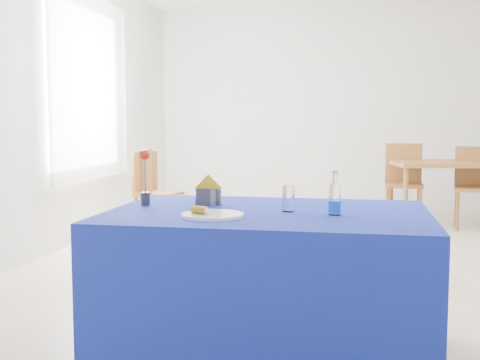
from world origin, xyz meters
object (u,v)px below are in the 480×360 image
Objects in this scene: water_bottle at (335,200)px; plate at (213,215)px; chair_win_a at (157,191)px; oak_table at (451,168)px; chair_win_b at (152,187)px; chair_bg_left at (404,178)px; chair_bg_right at (474,181)px; blue_table at (268,284)px.

plate is at bearing -163.52° from water_bottle.
water_bottle is 0.23× the size of chair_win_a.
water_bottle is (0.57, 0.17, 0.06)m from plate.
water_bottle reaches higher than oak_table.
chair_win_b is at bearing 113.51° from plate.
chair_bg_left is 1.03× the size of chair_bg_right.
chair_win_a is (-3.19, -1.69, 0.01)m from chair_bg_right.
blue_table is at bearing -106.29° from chair_bg_right.
water_bottle reaches higher than plate.
plate is 0.21× the size of oak_table.
chair_bg_left is (1.23, 4.58, -0.22)m from plate.
blue_table is 1.69× the size of chair_win_a.
water_bottle is at bearing 16.48° from plate.
oak_table is 0.30m from chair_bg_right.
chair_bg_right is (1.76, 4.17, 0.16)m from blue_table.
oak_table is (1.52, 4.29, 0.30)m from blue_table.
plate is 4.85m from chair_bg_right.
chair_bg_left is 3.06m from chair_win_a.
blue_table is 1.80× the size of chair_win_b.
blue_table is 3.58m from chair_win_b.
plate is 0.33× the size of chair_win_b.
blue_table is 1.13× the size of oak_table.
chair_bg_left is (1.00, 4.34, 0.17)m from blue_table.
chair_bg_right is at bearing 71.39° from water_bottle.
plate is 2.98m from chair_win_a.
oak_table is at bearing 162.05° from chair_bg_right.
plate is 4.85m from oak_table.
chair_win_a is (-2.95, -1.80, -0.13)m from oak_table.
chair_bg_left is 0.78m from chair_bg_right.
chair_win_b is at bearing 118.42° from blue_table.
chair_win_a is (-1.20, 2.72, -0.22)m from plate.
blue_table reaches higher than oak_table.
blue_table is 7.44× the size of water_bottle.
chair_bg_left is 2.96m from chair_win_b.
plate is 0.31× the size of chair_win_a.
oak_table is at bearing 68.82° from plate.
plate is at bearing -134.34° from blue_table.
chair_bg_right is (1.43, 4.24, -0.29)m from water_bottle.
chair_bg_left is 1.01× the size of chair_win_a.
chair_bg_right is (0.76, -0.17, -0.01)m from chair_bg_left.
plate is at bearing -165.63° from chair_win_a.
chair_bg_left is at bearing -61.93° from chair_win_a.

